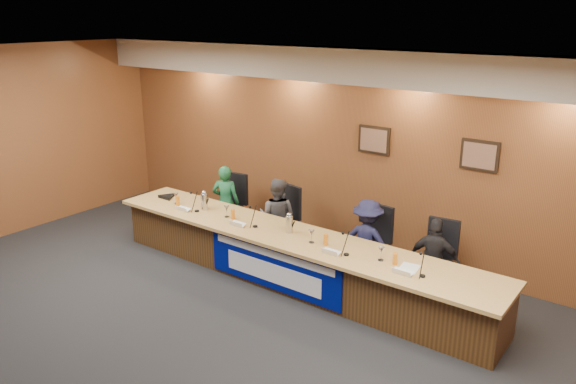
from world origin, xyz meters
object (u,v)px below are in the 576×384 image
Objects in this scene: panelist_a at (226,202)px; office_chair_d at (437,266)px; office_chair_c at (370,248)px; panelist_c at (367,241)px; panelist_b at (277,217)px; carafe_left at (204,202)px; office_chair_a at (230,210)px; speakerphone at (167,197)px; carafe_mid at (289,224)px; panelist_d at (434,261)px; banner at (273,267)px; office_chair_b at (281,223)px; dais_body at (291,259)px.

panelist_a reaches higher than office_chair_d.
panelist_a is 2.71m from office_chair_c.
panelist_c is 0.17m from office_chair_c.
panelist_b reaches higher than office_chair_d.
panelist_a reaches higher than carafe_left.
office_chair_c is at bearing 173.48° from office_chair_d.
office_chair_a is 1.07m from speakerphone.
office_chair_d is (3.70, 0.00, 0.00)m from office_chair_a.
carafe_left is 1.63m from carafe_mid.
carafe_left reaches higher than office_chair_c.
speakerphone is (-4.40, -0.66, 0.19)m from panelist_d.
carafe_left is (0.20, -0.79, 0.40)m from office_chair_a.
carafe_left is (-0.89, -0.69, 0.25)m from panelist_b.
banner is at bearing 21.28° from panelist_d.
office_chair_c is 1.50× the size of speakerphone.
office_chair_d is at bearing 165.05° from panelist_b.
panelist_a reaches higher than office_chair_c.
office_chair_a and office_chair_c have the same top height.
banner reaches higher than office_chair_a.
carafe_mid reaches higher than office_chair_d.
banner is 1.80× the size of panelist_c.
office_chair_b is at bearing 22.97° from speakerphone.
carafe_left is at bearing 2.05° from panelist_d.
office_chair_d is at bearing 22.15° from carafe_mid.
panelist_c is at bearing 10.99° from speakerphone.
panelist_c is at bearing 52.15° from banner.
office_chair_c is (0.84, 0.77, 0.13)m from dais_body.
panelist_a reaches higher than panelist_c.
panelist_a reaches higher than panelist_b.
dais_body is 1.09m from office_chair_b.
panelist_b is 0.18m from office_chair_b.
dais_body is 2.00m from office_chair_d.
carafe_left is (-2.50, -0.69, 0.27)m from panelist_c.
office_chair_d is at bearing 9.80° from speakerphone.
panelist_a is at bearing -17.15° from panelist_b.
panelist_d is 2.44× the size of office_chair_c.
carafe_mid reaches higher than office_chair_a.
panelist_b is (-0.77, 1.08, 0.24)m from banner.
panelist_a is 3.99× the size of speakerphone.
panelist_c is 1.05× the size of panelist_d.
panelist_a reaches higher than panelist_d.
panelist_a is 2.66× the size of office_chair_b.
banner is 8.58× the size of carafe_left.
dais_body is 4.70× the size of panelist_a.
speakerphone is (-2.56, 0.01, 0.43)m from dais_body.
office_chair_b is at bearing 41.63° from carafe_left.
panelist_b is at bearing 175.68° from office_chair_d.
panelist_d is 2.01m from carafe_mid.
panelist_d is 0.14m from office_chair_d.
dais_body reaches higher than office_chair_d.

